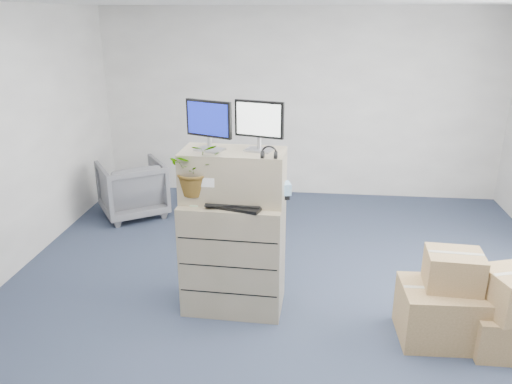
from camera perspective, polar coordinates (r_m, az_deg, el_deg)
ground at (r=4.83m, az=3.51°, el=-14.18°), size 7.00×7.00×0.00m
wall_back at (r=7.62m, az=5.08°, el=9.95°), size 6.00×0.02×2.80m
filing_cabinet_lower at (r=4.75m, az=-2.57°, el=-7.18°), size 0.95×0.60×1.08m
filing_cabinet_upper at (r=4.50m, az=-2.59°, el=1.91°), size 0.94×0.50×0.46m
monitor_left at (r=4.40m, az=-5.43°, el=7.89°), size 0.43×0.25×0.45m
monitor_right at (r=4.37m, az=0.35°, el=7.88°), size 0.44×0.23×0.44m
headphones at (r=4.20m, az=1.52°, el=4.42°), size 0.14×0.02×0.14m
keyboard at (r=4.41m, az=-2.68°, el=-1.48°), size 0.59×0.38×0.03m
mouse at (r=4.39m, az=1.84°, el=-1.48°), size 0.12×0.09×0.04m
water_bottle at (r=4.51m, az=-2.18°, el=0.62°), size 0.08×0.08×0.27m
phone_dock at (r=4.60m, az=-3.46°, el=-0.18°), size 0.06×0.05×0.14m
external_drive at (r=4.61m, az=2.38°, el=-0.29°), size 0.25×0.21×0.06m
tissue_box at (r=4.51m, az=2.21°, el=0.38°), size 0.30×0.20×0.10m
potted_plant at (r=4.43m, az=-6.96°, el=1.91°), size 0.57×0.60×0.46m
office_chair at (r=7.14m, az=-13.97°, el=0.67°), size 1.12×1.10×0.85m
cardboard_boxes at (r=4.69m, az=23.12°, el=-12.05°), size 1.18×0.67×0.81m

